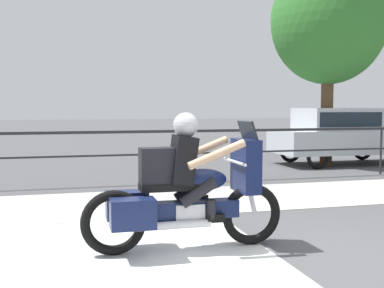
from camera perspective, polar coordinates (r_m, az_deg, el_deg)
The scene contains 7 objects.
ground_plane at distance 5.56m, azimuth 11.64°, elevation -12.95°, with size 120.00×120.00×0.00m, color #4C4C4F.
sidewalk_band at distance 8.64m, azimuth 1.46°, elevation -6.56°, with size 44.00×2.40×0.01m, color #B7B2A8.
crosswalk_band at distance 4.87m, azimuth -6.26°, elevation -15.35°, with size 3.15×6.00×0.01m, color silver.
fence_railing at distance 10.44m, azimuth -1.62°, elevation 0.35°, with size 36.00×0.05×1.15m.
motorcycle at distance 5.54m, azimuth -0.85°, elevation -5.38°, with size 2.37×0.76×1.59m.
parked_car at distance 14.43m, azimuth 17.12°, elevation 1.31°, with size 3.96×1.77×1.62m.
tree_behind_sign at distance 14.20m, azimuth 15.90°, elevation 13.79°, with size 3.18×3.18×5.77m.
Camera 1 is at (-2.39, -4.74, 1.65)m, focal length 45.00 mm.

